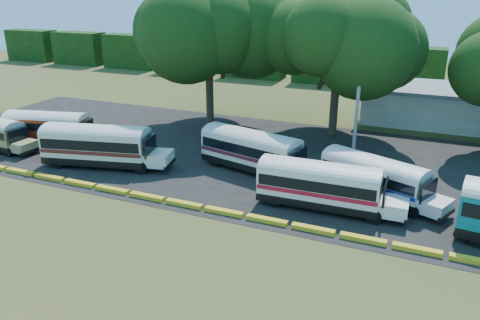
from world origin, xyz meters
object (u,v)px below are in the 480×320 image
at_px(bus_red, 49,126).
at_px(bus_white_red, 322,183).
at_px(bus_cream_west, 99,143).
at_px(tree_west, 208,20).

bearing_deg(bus_red, bus_white_red, -20.74).
relative_size(bus_cream_west, tree_west, 0.71).
xyz_separation_m(bus_red, bus_cream_west, (8.19, -2.91, 0.20)).
height_order(bus_red, bus_white_red, bus_white_red).
bearing_deg(bus_cream_west, tree_west, 65.41).
relative_size(bus_red, bus_white_red, 0.99).
bearing_deg(tree_west, bus_red, -133.58).
xyz_separation_m(bus_white_red, tree_west, (-15.89, 15.10, 9.15)).
distance_m(bus_white_red, tree_west, 23.75).
bearing_deg(tree_west, bus_cream_west, -101.25).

